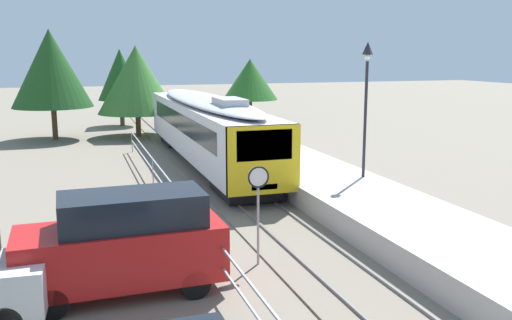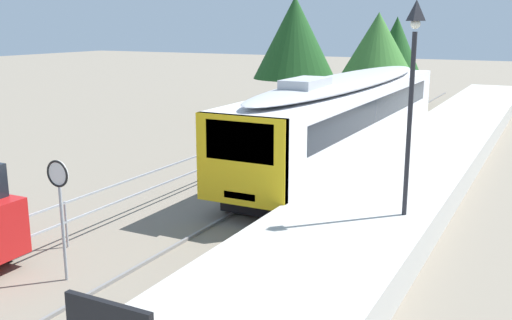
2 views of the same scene
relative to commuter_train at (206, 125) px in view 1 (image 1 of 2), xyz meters
name	(u,v)px [view 1 (image 1 of 2)]	position (x,y,z in m)	size (l,w,h in m)	color
ground_plane	(157,180)	(-3.00, -2.55, -2.14)	(160.00, 160.00, 0.00)	slate
track_rails	(219,175)	(0.00, -2.55, -2.11)	(3.20, 60.00, 0.14)	slate
commuter_train	(206,125)	(0.00, 0.00, 0.00)	(2.82, 18.71, 3.74)	silver
station_platform	(282,162)	(3.25, -2.55, -1.69)	(3.90, 60.00, 0.90)	#B7B5AD
platform_lamp_mid_platform	(366,84)	(4.45, -8.54, 2.48)	(0.34, 0.34, 5.35)	#232328
speed_limit_sign	(258,190)	(-1.85, -14.06, -0.02)	(0.61, 0.10, 2.81)	#9EA0A5
carpark_fence	(195,223)	(-3.30, -12.55, -1.24)	(0.06, 36.06, 1.25)	#9EA0A5
parked_van_red	(124,243)	(-5.52, -14.83, -0.85)	(4.94, 2.06, 2.51)	red
tree_behind_carpark	(136,80)	(-2.21, 11.80, 1.87)	(5.51, 5.51, 6.37)	brown
tree_behind_station_far	(51,68)	(-7.80, 12.22, 2.68)	(5.34, 5.34, 7.44)	brown
tree_distant_left	(250,79)	(8.70, 19.92, 1.40)	(5.00, 5.00, 5.36)	brown
tree_distant_centre	(120,75)	(-2.77, 18.38, 1.99)	(3.65, 3.65, 6.20)	brown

